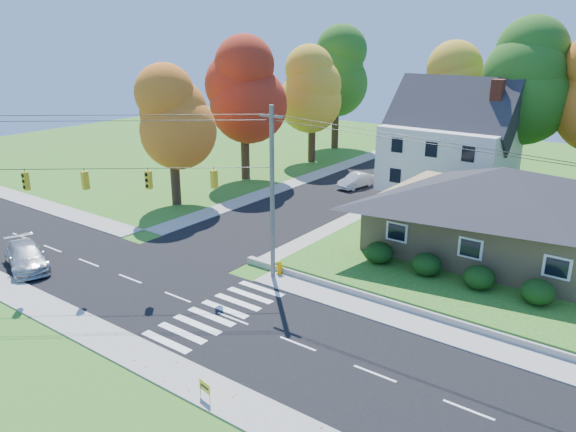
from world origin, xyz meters
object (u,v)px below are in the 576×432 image
at_px(white_car, 356,181).
at_px(silver_sedan, 26,257).
at_px(fire_hydrant, 279,268).
at_px(ranch_house, 500,208).

bearing_deg(white_car, silver_sedan, -93.91).
height_order(white_car, fire_hydrant, white_car).
relative_size(silver_sedan, white_car, 1.27).
relative_size(white_car, fire_hydrant, 4.48).
relative_size(ranch_house, white_car, 3.70).
distance_m(silver_sedan, fire_hydrant, 15.41).
bearing_deg(fire_hydrant, ranch_house, 47.73).
distance_m(ranch_house, silver_sedan, 29.22).
bearing_deg(ranch_house, fire_hydrant, -132.27).
height_order(silver_sedan, fire_hydrant, silver_sedan).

